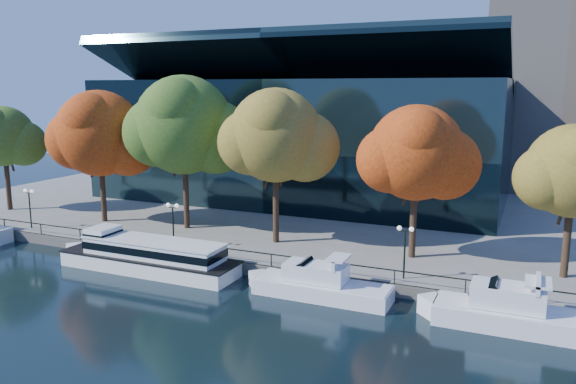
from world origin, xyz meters
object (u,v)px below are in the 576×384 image
at_px(tour_boat, 144,254).
at_px(tree_1, 101,135).
at_px(tree_4, 418,155).
at_px(lamp_0, 29,199).
at_px(cruiser_near, 316,284).
at_px(cruiser_far, 507,311).
at_px(tree_2, 185,127).
at_px(tree_3, 277,137).
at_px(lamp_2, 405,240).
at_px(lamp_1, 173,215).
at_px(tree_0, 4,138).
at_px(tree_5, 575,173).

relative_size(tour_boat, tree_1, 1.25).
height_order(tree_4, lamp_0, tree_4).
bearing_deg(cruiser_near, cruiser_far, -0.93).
distance_m(tour_boat, tree_2, 14.44).
distance_m(tree_1, tree_3, 20.32).
bearing_deg(tree_1, cruiser_far, -12.87).
height_order(cruiser_far, tree_4, tree_4).
relative_size(tree_3, lamp_2, 3.50).
xyz_separation_m(tour_boat, tree_4, (20.53, 9.48, 8.28)).
distance_m(tour_boat, lamp_1, 4.63).
bearing_deg(tree_0, lamp_1, -11.45).
height_order(cruiser_near, cruiser_far, cruiser_far).
bearing_deg(tree_3, cruiser_near, -50.98).
relative_size(cruiser_near, tree_5, 0.97).
relative_size(tree_1, lamp_0, 3.44).
height_order(cruiser_far, lamp_0, lamp_0).
height_order(tour_boat, tree_5, tree_5).
height_order(tour_boat, lamp_2, lamp_2).
bearing_deg(tour_boat, tree_5, 15.71).
bearing_deg(tree_1, cruiser_near, -18.20).
height_order(cruiser_near, tree_1, tree_1).
bearing_deg(tree_5, lamp_2, -155.06).
bearing_deg(tree_0, lamp_0, -30.10).
distance_m(tree_0, tree_1, 14.27).
bearing_deg(lamp_1, lamp_2, 0.00).
bearing_deg(lamp_2, tree_4, 93.96).
distance_m(lamp_0, lamp_2, 38.07).
xyz_separation_m(cruiser_far, tree_1, (-40.63, 9.28, 9.04)).
height_order(tour_boat, lamp_1, lamp_1).
bearing_deg(lamp_1, tree_0, 168.55).
bearing_deg(tree_4, tree_5, -2.25).
relative_size(tree_1, tree_5, 1.20).
xyz_separation_m(cruiser_near, tree_2, (-17.82, 10.16, 10.23)).
bearing_deg(tour_boat, tree_1, 143.16).
relative_size(tree_0, tree_1, 0.87).
bearing_deg(tree_3, tree_0, 179.72).
bearing_deg(lamp_2, cruiser_far, -27.86).
height_order(cruiser_near, tree_4, tree_4).
height_order(tree_2, tree_5, tree_2).
height_order(tour_boat, tree_1, tree_1).
relative_size(tree_0, tree_3, 0.85).
bearing_deg(lamp_0, cruiser_near, -6.54).
distance_m(cruiser_far, lamp_2, 8.89).
height_order(tree_1, lamp_2, tree_1).
distance_m(cruiser_near, lamp_0, 32.83).
distance_m(tree_1, lamp_2, 34.18).
bearing_deg(lamp_1, tour_boat, -93.78).
bearing_deg(lamp_2, tour_boat, -169.61).
distance_m(tree_1, tree_4, 32.80).
xyz_separation_m(tree_2, tree_5, (34.57, -1.24, -2.29)).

